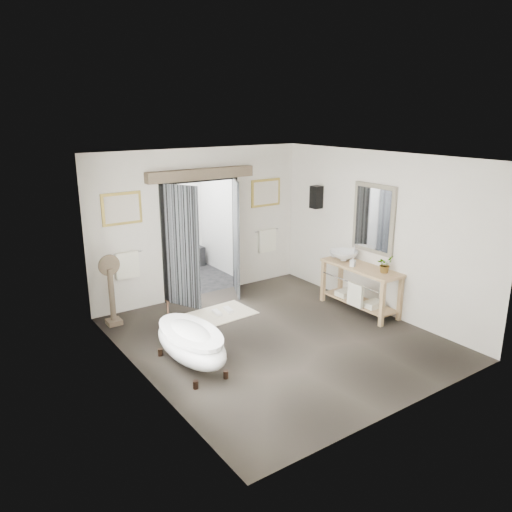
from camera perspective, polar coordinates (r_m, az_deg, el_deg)
name	(u,v)px	position (r m, az deg, el deg)	size (l,w,h in m)	color
ground_plane	(277,338)	(8.24, 2.41, -9.34)	(5.00, 5.00, 0.00)	#494137
room_shell	(282,229)	(7.50, 2.96, 3.14)	(4.52, 5.02, 2.91)	silver
shower_room	(169,236)	(11.20, -9.95, 2.29)	(2.22, 2.01, 2.51)	black
back_wall_dressing	(205,220)	(9.59, -5.87, 4.15)	(3.82, 0.77, 2.52)	black
clawfoot_tub	(191,342)	(7.28, -7.47, -9.76)	(0.71, 1.60, 0.78)	black
vanity	(360,285)	(9.33, 11.76, -3.21)	(0.57, 1.60, 0.85)	tan
pedestal_mirror	(112,295)	(8.88, -16.17, -4.30)	(0.37, 0.24, 1.26)	brown
rug	(220,314)	(9.15, -4.13, -6.62)	(1.20, 0.80, 0.01)	silver
slippers	(223,311)	(9.19, -3.84, -6.30)	(0.38, 0.28, 0.05)	white
basin	(344,256)	(9.51, 9.98, 0.03)	(0.54, 0.54, 0.19)	white
plant	(385,264)	(8.93, 14.50, -0.92)	(0.27, 0.24, 0.30)	gray
soap_bottle_a	(353,262)	(9.17, 11.01, -0.63)	(0.08, 0.09, 0.19)	gray
soap_bottle_b	(334,253)	(9.70, 8.90, 0.40)	(0.14, 0.14, 0.18)	gray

